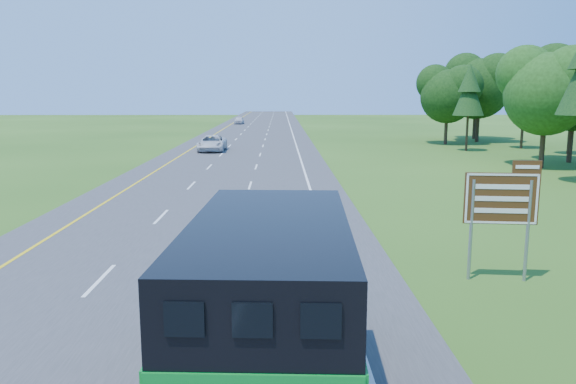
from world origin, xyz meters
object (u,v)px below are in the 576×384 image
object	(u,v)px
horse_truck	(272,304)
white_suv	(212,143)
far_car	(239,120)
exit_sign	(502,203)

from	to	relation	value
horse_truck	white_suv	distance (m)	46.95
horse_truck	far_car	xyz separation A→B (m)	(-7.63, 97.68, -1.23)
horse_truck	exit_sign	world-z (taller)	exit_sign
horse_truck	far_car	distance (m)	97.98
horse_truck	exit_sign	xyz separation A→B (m)	(6.84, 6.98, 0.45)
far_car	exit_sign	size ratio (longest dim) A/B	1.10
white_suv	exit_sign	xyz separation A→B (m)	(13.47, -39.48, 1.60)
far_car	exit_sign	world-z (taller)	exit_sign
horse_truck	white_suv	bearing A→B (deg)	100.78
exit_sign	horse_truck	bearing A→B (deg)	-128.02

